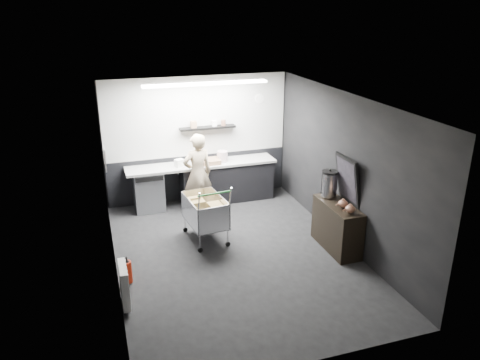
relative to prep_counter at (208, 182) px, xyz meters
name	(u,v)px	position (x,y,z in m)	size (l,w,h in m)	color
floor	(236,255)	(-0.14, -2.42, -0.46)	(5.50, 5.50, 0.00)	black
ceiling	(235,100)	(-0.14, -2.42, 2.24)	(5.50, 5.50, 0.00)	silver
wall_back	(197,139)	(-0.14, 0.33, 0.89)	(5.50, 5.50, 0.00)	black
wall_front	(309,267)	(-0.14, -5.17, 0.89)	(5.50, 5.50, 0.00)	black
wall_left	(109,197)	(-2.14, -2.42, 0.89)	(5.50, 5.50, 0.00)	black
wall_right	(344,170)	(1.86, -2.42, 0.89)	(5.50, 5.50, 0.00)	black
kitchen_wall_panel	(197,116)	(-0.14, 0.31, 1.39)	(3.95, 0.02, 1.70)	silver
dado_panel	(199,176)	(-0.14, 0.31, 0.04)	(3.95, 0.02, 1.00)	black
floating_shelf	(208,128)	(0.06, 0.20, 1.16)	(1.20, 0.22, 0.04)	black
wall_clock	(259,99)	(1.26, 0.30, 1.69)	(0.20, 0.20, 0.03)	white
poster	(105,159)	(-2.12, -1.12, 1.09)	(0.02, 0.30, 0.40)	silver
poster_red_band	(105,155)	(-2.11, -1.12, 1.16)	(0.01, 0.22, 0.10)	red
radiator	(124,285)	(-2.08, -3.32, -0.11)	(0.10, 0.50, 0.60)	white
ceiling_strip	(206,84)	(-0.14, -0.57, 2.21)	(2.40, 0.20, 0.04)	white
prep_counter	(208,182)	(0.00, 0.00, 0.00)	(3.20, 0.61, 0.90)	black
person	(198,174)	(-0.33, -0.45, 0.38)	(0.61, 0.40, 1.68)	beige
shopping_cart	(205,213)	(-0.49, -1.68, 0.08)	(0.70, 1.07, 1.12)	silver
sideboard	(337,220)	(1.65, -2.69, 0.08)	(0.48, 1.12, 1.68)	black
fire_extinguisher	(128,271)	(-1.99, -2.74, -0.24)	(0.13, 0.13, 0.44)	#AD200B
cardboard_box	(209,161)	(0.01, -0.05, 0.49)	(0.46, 0.35, 0.09)	#956F4F
pink_tub	(222,156)	(0.33, 0.00, 0.56)	(0.23, 0.23, 0.23)	beige
white_container	(179,163)	(-0.62, -0.05, 0.52)	(0.18, 0.14, 0.16)	white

